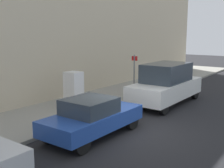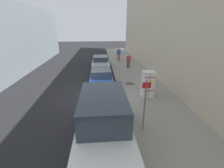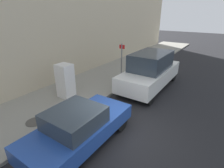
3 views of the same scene
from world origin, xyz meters
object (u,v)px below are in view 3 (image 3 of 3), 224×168
at_px(street_sign_post, 122,61).
at_px(parked_van_white, 150,71).
at_px(fire_hydrant, 146,62).
at_px(parked_hatchback_blue, 79,127).
at_px(discarded_refrigerator, 65,81).

bearing_deg(street_sign_post, parked_van_white, 11.57).
xyz_separation_m(fire_hydrant, parked_hatchback_blue, (1.79, -9.61, 0.18)).
bearing_deg(discarded_refrigerator, parked_hatchback_blue, -35.66).
distance_m(fire_hydrant, parked_van_white, 4.05).
distance_m(street_sign_post, parked_hatchback_blue, 5.97).
height_order(street_sign_post, fire_hydrant, street_sign_post).
bearing_deg(discarded_refrigerator, parked_van_white, 51.79).
bearing_deg(parked_hatchback_blue, parked_van_white, 90.00).
xyz_separation_m(parked_hatchback_blue, parked_van_white, (0.00, 6.01, 0.34)).
height_order(fire_hydrant, parked_hatchback_blue, parked_hatchback_blue).
xyz_separation_m(discarded_refrigerator, fire_hydrant, (1.24, 7.44, -0.46)).
xyz_separation_m(discarded_refrigerator, parked_van_white, (3.02, 3.84, 0.06)).
bearing_deg(street_sign_post, fire_hydrant, 90.16).
height_order(street_sign_post, parked_hatchback_blue, street_sign_post).
bearing_deg(discarded_refrigerator, street_sign_post, 70.22).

